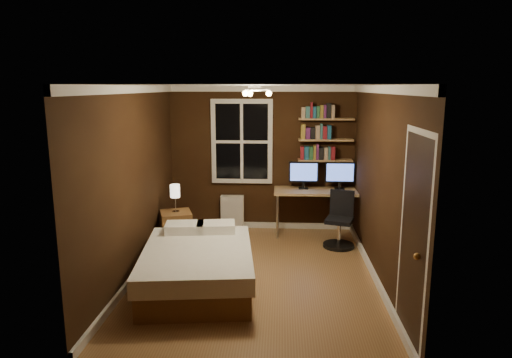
# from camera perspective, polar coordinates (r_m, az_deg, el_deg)

# --- Properties ---
(floor) EXTENTS (4.20, 4.20, 0.00)m
(floor) POSITION_cam_1_polar(r_m,az_deg,el_deg) (6.28, -0.10, -11.81)
(floor) COLOR brown
(floor) RESTS_ON ground
(wall_back) EXTENTS (3.20, 0.04, 2.50)m
(wall_back) POSITION_cam_1_polar(r_m,az_deg,el_deg) (7.96, 0.77, 2.56)
(wall_back) COLOR black
(wall_back) RESTS_ON ground
(wall_left) EXTENTS (0.04, 4.20, 2.50)m
(wall_left) POSITION_cam_1_polar(r_m,az_deg,el_deg) (6.20, -15.04, -0.39)
(wall_left) COLOR black
(wall_left) RESTS_ON ground
(wall_right) EXTENTS (0.04, 4.20, 2.50)m
(wall_right) POSITION_cam_1_polar(r_m,az_deg,el_deg) (6.02, 15.28, -0.74)
(wall_right) COLOR black
(wall_right) RESTS_ON ground
(ceiling) EXTENTS (3.20, 4.20, 0.02)m
(ceiling) POSITION_cam_1_polar(r_m,az_deg,el_deg) (5.77, -0.10, 11.65)
(ceiling) COLOR white
(ceiling) RESTS_ON wall_back
(window) EXTENTS (1.06, 0.06, 1.46)m
(window) POSITION_cam_1_polar(r_m,az_deg,el_deg) (7.91, -1.78, 4.69)
(window) COLOR silver
(window) RESTS_ON wall_back
(door) EXTENTS (0.03, 0.82, 2.05)m
(door) POSITION_cam_1_polar(r_m,az_deg,el_deg) (4.63, 18.96, -7.52)
(door) COLOR black
(door) RESTS_ON ground
(door_knob) EXTENTS (0.06, 0.06, 0.06)m
(door_knob) POSITION_cam_1_polar(r_m,az_deg,el_deg) (4.35, 19.49, -9.11)
(door_knob) COLOR #CA9044
(door_knob) RESTS_ON door
(ceiling_fixture) EXTENTS (0.44, 0.44, 0.18)m
(ceiling_fixture) POSITION_cam_1_polar(r_m,az_deg,el_deg) (5.67, -0.16, 10.64)
(ceiling_fixture) COLOR beige
(ceiling_fixture) RESTS_ON ceiling
(bookshelf_lower) EXTENTS (0.92, 0.22, 0.03)m
(bookshelf_lower) POSITION_cam_1_polar(r_m,az_deg,el_deg) (7.87, 8.62, 2.33)
(bookshelf_lower) COLOR #A88351
(bookshelf_lower) RESTS_ON wall_back
(books_row_lower) EXTENTS (0.54, 0.16, 0.23)m
(books_row_lower) POSITION_cam_1_polar(r_m,az_deg,el_deg) (7.85, 8.64, 3.27)
(books_row_lower) COLOR maroon
(books_row_lower) RESTS_ON bookshelf_lower
(bookshelf_middle) EXTENTS (0.92, 0.22, 0.03)m
(bookshelf_middle) POSITION_cam_1_polar(r_m,az_deg,el_deg) (7.82, 8.69, 4.86)
(bookshelf_middle) COLOR #A88351
(bookshelf_middle) RESTS_ON wall_back
(books_row_middle) EXTENTS (0.42, 0.16, 0.23)m
(books_row_middle) POSITION_cam_1_polar(r_m,az_deg,el_deg) (7.81, 8.72, 5.81)
(books_row_middle) COLOR #1B577B
(books_row_middle) RESTS_ON bookshelf_middle
(bookshelf_upper) EXTENTS (0.92, 0.22, 0.03)m
(bookshelf_upper) POSITION_cam_1_polar(r_m,az_deg,el_deg) (7.79, 8.77, 7.42)
(bookshelf_upper) COLOR #A88351
(bookshelf_upper) RESTS_ON wall_back
(books_row_upper) EXTENTS (0.54, 0.16, 0.23)m
(books_row_upper) POSITION_cam_1_polar(r_m,az_deg,el_deg) (7.79, 8.80, 8.38)
(books_row_upper) COLOR #275D37
(books_row_upper) RESTS_ON bookshelf_upper
(bed) EXTENTS (1.54, 2.00, 0.63)m
(bed) POSITION_cam_1_polar(r_m,az_deg,el_deg) (5.87, -7.29, -10.76)
(bed) COLOR brown
(bed) RESTS_ON ground
(nightstand) EXTENTS (0.58, 0.58, 0.57)m
(nightstand) POSITION_cam_1_polar(r_m,az_deg,el_deg) (7.28, -9.93, -6.25)
(nightstand) COLOR brown
(nightstand) RESTS_ON ground
(bedside_lamp) EXTENTS (0.15, 0.15, 0.43)m
(bedside_lamp) POSITION_cam_1_polar(r_m,az_deg,el_deg) (7.15, -10.06, -2.40)
(bedside_lamp) COLOR white
(bedside_lamp) RESTS_ON nightstand
(radiator) EXTENTS (0.40, 0.14, 0.60)m
(radiator) POSITION_cam_1_polar(r_m,az_deg,el_deg) (8.09, -2.97, -4.17)
(radiator) COLOR silver
(radiator) RESTS_ON ground
(desk) EXTENTS (1.63, 0.61, 0.78)m
(desk) POSITION_cam_1_polar(r_m,az_deg,el_deg) (7.77, 8.32, -1.80)
(desk) COLOR #A88351
(desk) RESTS_ON ground
(monitor_left) EXTENTS (0.51, 0.12, 0.47)m
(monitor_left) POSITION_cam_1_polar(r_m,az_deg,el_deg) (7.76, 5.97, 0.47)
(monitor_left) COLOR black
(monitor_left) RESTS_ON desk
(monitor_right) EXTENTS (0.51, 0.12, 0.47)m
(monitor_right) POSITION_cam_1_polar(r_m,az_deg,el_deg) (7.82, 10.43, 0.41)
(monitor_right) COLOR black
(monitor_right) RESTS_ON desk
(desk_lamp) EXTENTS (0.14, 0.32, 0.44)m
(desk_lamp) POSITION_cam_1_polar(r_m,az_deg,el_deg) (7.62, 13.65, -0.10)
(desk_lamp) COLOR silver
(desk_lamp) RESTS_ON desk
(office_chair) EXTENTS (0.50, 0.50, 0.88)m
(office_chair) POSITION_cam_1_polar(r_m,az_deg,el_deg) (7.33, 10.40, -5.86)
(office_chair) COLOR black
(office_chair) RESTS_ON ground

